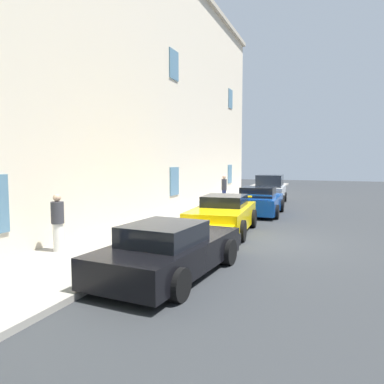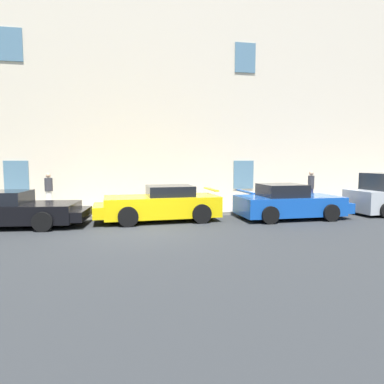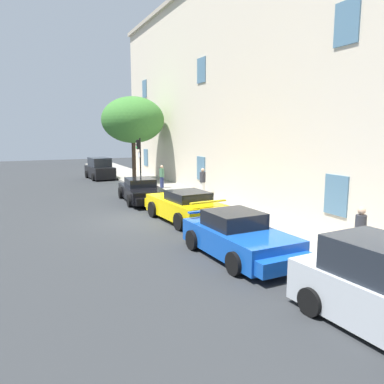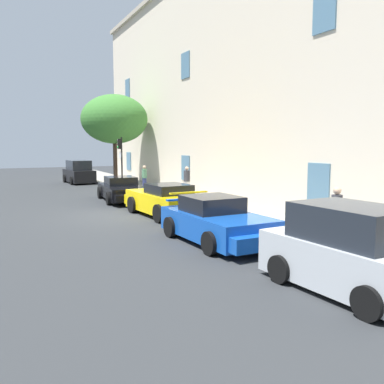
{
  "view_description": "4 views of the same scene",
  "coord_description": "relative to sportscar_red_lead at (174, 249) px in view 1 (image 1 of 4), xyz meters",
  "views": [
    {
      "loc": [
        -12.21,
        -2.11,
        2.7
      ],
      "look_at": [
        -0.23,
        2.49,
        1.59
      ],
      "focal_mm": 34.22,
      "sensor_mm": 36.0,
      "label": 1
    },
    {
      "loc": [
        -0.22,
        -11.21,
        2.35
      ],
      "look_at": [
        2.1,
        1.63,
        1.11
      ],
      "focal_mm": 31.0,
      "sensor_mm": 36.0,
      "label": 2
    },
    {
      "loc": [
        15.82,
        -4.93,
        3.94
      ],
      "look_at": [
        2.14,
        1.47,
        1.5
      ],
      "focal_mm": 35.08,
      "sensor_mm": 36.0,
      "label": 3
    },
    {
      "loc": [
        17.07,
        -5.0,
        3.03
      ],
      "look_at": [
        1.37,
        2.73,
        1.01
      ],
      "focal_mm": 38.74,
      "sensor_mm": 36.0,
      "label": 4
    }
  ],
  "objects": [
    {
      "name": "hatchback_parked",
      "position": [
        15.41,
        0.17,
        0.25
      ],
      "size": [
        3.83,
        2.11,
        1.81
      ],
      "color": "#B2B7BC",
      "rests_on": "ground"
    },
    {
      "name": "pedestrian_bystander",
      "position": [
        0.26,
        3.69,
        0.4
      ],
      "size": [
        0.5,
        0.5,
        1.64
      ],
      "color": "silver",
      "rests_on": "sidewalk"
    },
    {
      "name": "sportscar_red_lead",
      "position": [
        0.0,
        0.0,
        0.0
      ],
      "size": [
        5.0,
        2.41,
        1.28
      ],
      "color": "black",
      "rests_on": "ground"
    },
    {
      "name": "building_facade",
      "position": [
        4.32,
        6.1,
        6.06
      ],
      "size": [
        42.36,
        3.91,
        13.23
      ],
      "color": "beige",
      "rests_on": "ground"
    },
    {
      "name": "sportscar_yellow_flank",
      "position": [
        5.05,
        0.29,
        0.05
      ],
      "size": [
        4.89,
        2.36,
        1.37
      ],
      "color": "yellow",
      "rests_on": "ground"
    },
    {
      "name": "pedestrian_admiring",
      "position": [
        12.79,
        2.42,
        0.45
      ],
      "size": [
        0.38,
        0.38,
        1.7
      ],
      "color": "navy",
      "rests_on": "sidewalk"
    },
    {
      "name": "sidewalk",
      "position": [
        4.32,
        2.73,
        -0.51
      ],
      "size": [
        60.0,
        3.34,
        0.14
      ],
      "primitive_type": "cube",
      "color": "gray",
      "rests_on": "ground"
    },
    {
      "name": "sportscar_white_middle",
      "position": [
        10.5,
        -0.09,
        0.04
      ],
      "size": [
        4.54,
        2.32,
        1.41
      ],
      "color": "#144CB2",
      "rests_on": "ground"
    },
    {
      "name": "ground_plane",
      "position": [
        4.32,
        -1.39,
        -0.58
      ],
      "size": [
        80.0,
        80.0,
        0.0
      ],
      "primitive_type": "plane",
      "color": "#2B2D30"
    }
  ]
}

